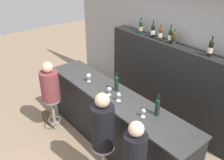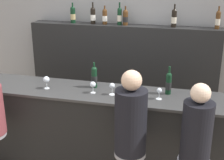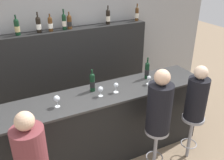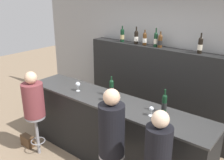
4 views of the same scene
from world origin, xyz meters
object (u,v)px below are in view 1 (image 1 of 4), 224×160
at_px(guest_seated_left, 50,84).
at_px(bar_stool_middle, 104,155).
at_px(handbag, 47,117).
at_px(wine_bottle_backbar_2, 160,33).
at_px(wine_glass_0, 89,76).
at_px(wine_bottle_counter_0, 117,83).
at_px(guest_seated_middle, 103,124).
at_px(guest_seated_right, 135,152).
at_px(wine_bottle_backbar_0, 141,27).
at_px(bar_stool_left, 53,107).
at_px(wine_bottle_backbar_4, 174,38).
at_px(wine_bottle_backbar_3, 170,36).
at_px(wine_bottle_backbar_5, 211,48).
at_px(wine_bottle_counter_1, 157,107).
at_px(wine_glass_3, 144,111).
at_px(wine_bottle_backbar_1, 153,31).
at_px(wine_glass_1, 109,89).
at_px(wine_glass_2, 119,95).

distance_m(guest_seated_left, bar_stool_middle, 1.67).
bearing_deg(handbag, wine_bottle_backbar_2, 60.15).
height_order(wine_bottle_backbar_2, wine_glass_0, wine_bottle_backbar_2).
height_order(wine_bottle_counter_0, guest_seated_left, guest_seated_left).
distance_m(bar_stool_middle, guest_seated_middle, 0.55).
height_order(guest_seated_left, guest_seated_right, guest_seated_right).
relative_size(wine_bottle_counter_0, bar_stool_middle, 0.45).
relative_size(wine_bottle_backbar_0, bar_stool_middle, 0.44).
relative_size(bar_stool_left, guest_seated_left, 0.96).
bearing_deg(guest_seated_left, wine_bottle_backbar_4, 60.47).
height_order(wine_bottle_backbar_3, bar_stool_middle, wine_bottle_backbar_3).
distance_m(wine_bottle_counter_0, handbag, 1.90).
height_order(wine_bottle_backbar_5, wine_glass_0, wine_bottle_backbar_5).
xyz_separation_m(wine_bottle_counter_1, wine_glass_0, (-1.45, -0.18, -0.02)).
xyz_separation_m(wine_glass_3, handbag, (-2.15, -0.55, -1.08)).
relative_size(wine_bottle_backbar_3, guest_seated_middle, 0.39).
distance_m(bar_stool_left, handbag, 0.56).
bearing_deg(wine_bottle_backbar_1, wine_glass_3, -49.69).
height_order(wine_glass_0, guest_seated_left, guest_seated_left).
height_order(wine_glass_0, wine_glass_3, wine_glass_0).
height_order(bar_stool_left, guest_seated_middle, guest_seated_middle).
bearing_deg(bar_stool_left, guest_seated_middle, 0.00).
distance_m(wine_bottle_backbar_0, wine_bottle_backbar_2, 0.52).
relative_size(wine_glass_1, wine_glass_3, 1.05).
bearing_deg(wine_bottle_backbar_0, guest_seated_left, -97.86).
distance_m(wine_glass_1, guest_seated_middle, 0.79).
bearing_deg(guest_seated_right, wine_glass_2, 149.92).
bearing_deg(wine_glass_3, wine_bottle_backbar_2, 125.53).
bearing_deg(wine_bottle_backbar_1, guest_seated_middle, -63.33).
height_order(wine_bottle_backbar_4, wine_glass_2, wine_bottle_backbar_4).
relative_size(wine_bottle_backbar_1, handbag, 1.27).
relative_size(wine_bottle_backbar_2, wine_glass_3, 2.14).
bearing_deg(wine_bottle_backbar_3, wine_glass_3, -61.19).
bearing_deg(bar_stool_left, wine_bottle_backbar_3, 62.52).
height_order(wine_glass_3, bar_stool_left, wine_glass_3).
height_order(wine_bottle_counter_0, wine_bottle_backbar_3, wine_bottle_backbar_3).
bearing_deg(wine_glass_2, guest_seated_middle, -59.43).
distance_m(wine_bottle_backbar_1, handbag, 2.77).
bearing_deg(bar_stool_middle, handbag, 180.00).
distance_m(wine_bottle_backbar_3, wine_glass_0, 1.65).
xyz_separation_m(wine_bottle_backbar_2, handbag, (-1.14, -1.98, -1.68)).
bearing_deg(wine_bottle_backbar_2, wine_bottle_backbar_3, 0.00).
bearing_deg(wine_glass_3, wine_bottle_counter_0, 167.29).
height_order(wine_bottle_backbar_1, wine_glass_0, wine_bottle_backbar_1).
bearing_deg(wine_bottle_backbar_0, wine_bottle_backbar_2, 0.00).
xyz_separation_m(wine_bottle_counter_1, wine_bottle_backbar_2, (-1.10, 1.24, 0.56)).
height_order(wine_bottle_backbar_1, wine_glass_1, wine_bottle_backbar_1).
bearing_deg(wine_glass_2, wine_bottle_backbar_4, 96.01).
relative_size(wine_bottle_backbar_5, wine_glass_0, 2.15).
height_order(wine_bottle_counter_0, wine_glass_0, wine_bottle_counter_0).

